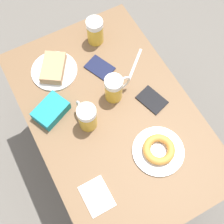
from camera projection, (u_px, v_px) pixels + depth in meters
The scene contains 12 objects.
ground_plane at pixel (112, 159), 2.04m from camera, with size 8.00×8.00×0.00m, color #666059.
table at pixel (112, 120), 1.44m from camera, with size 0.70×1.07×0.73m.
plate_with_cake at pixel (54, 69), 1.45m from camera, with size 0.22×0.22×0.05m.
plate_with_donut at pixel (159, 150), 1.29m from camera, with size 0.22×0.22×0.04m.
beer_mug_left at pixel (114, 88), 1.36m from camera, with size 0.13×0.08×0.14m.
beer_mug_center at pixel (95, 31), 1.49m from camera, with size 0.08×0.12×0.14m.
beer_mug_right at pixel (87, 117), 1.30m from camera, with size 0.08×0.13×0.14m.
napkin_folded at pixel (97, 196), 1.23m from camera, with size 0.11×0.14×0.00m.
fork at pixel (135, 64), 1.49m from camera, with size 0.15×0.13×0.00m.
passport_near_edge at pixel (152, 100), 1.40m from camera, with size 0.12×0.15×0.01m.
passport_far_edge at pixel (100, 68), 1.48m from camera, with size 0.13×0.15×0.01m.
blue_pouch at pixel (51, 111), 1.36m from camera, with size 0.18×0.15×0.05m.
Camera 1 is at (0.27, 0.50, 1.98)m, focal length 50.00 mm.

